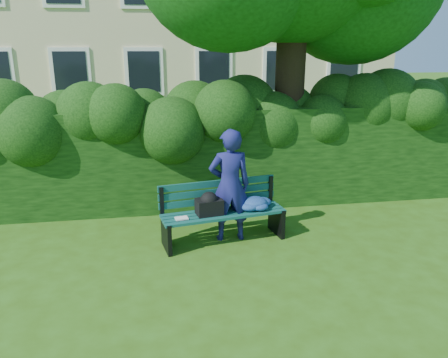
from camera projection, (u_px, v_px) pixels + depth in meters
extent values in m
plane|color=#335610|center=(231.00, 255.00, 6.21)|extent=(80.00, 80.00, 0.00)
cube|color=white|center=(71.00, 72.00, 14.47)|extent=(1.30, 0.08, 1.60)
cube|color=black|center=(71.00, 72.00, 14.43)|extent=(1.05, 0.04, 1.35)
cube|color=white|center=(144.00, 72.00, 14.85)|extent=(1.30, 0.08, 1.60)
cube|color=black|center=(144.00, 72.00, 14.81)|extent=(1.05, 0.04, 1.35)
cube|color=white|center=(214.00, 71.00, 15.22)|extent=(1.30, 0.08, 1.60)
cube|color=black|center=(214.00, 71.00, 15.18)|extent=(1.05, 0.04, 1.35)
cube|color=white|center=(280.00, 70.00, 15.60)|extent=(1.30, 0.08, 1.60)
cube|color=black|center=(281.00, 71.00, 15.56)|extent=(1.05, 0.04, 1.35)
cube|color=white|center=(344.00, 70.00, 15.97)|extent=(1.30, 0.08, 1.60)
cube|color=black|center=(344.00, 70.00, 15.94)|extent=(1.05, 0.04, 1.35)
cube|color=black|center=(210.00, 156.00, 8.02)|extent=(10.00, 1.00, 1.80)
cylinder|color=black|center=(290.00, 80.00, 8.01)|extent=(0.54, 0.54, 4.48)
cube|color=#0D4440|center=(228.00, 218.00, 6.35)|extent=(1.85, 0.41, 0.04)
cube|color=#0D4440|center=(225.00, 215.00, 6.46)|extent=(1.85, 0.41, 0.04)
cube|color=#0D4440|center=(222.00, 212.00, 6.57)|extent=(1.85, 0.41, 0.04)
cube|color=#0D4440|center=(220.00, 209.00, 6.68)|extent=(1.85, 0.41, 0.04)
cube|color=#0D4440|center=(218.00, 200.00, 6.71)|extent=(1.84, 0.34, 0.10)
cube|color=#0D4440|center=(218.00, 192.00, 6.68)|extent=(1.84, 0.34, 0.10)
cube|color=#0D4440|center=(218.00, 183.00, 6.66)|extent=(1.84, 0.34, 0.10)
cube|color=black|center=(166.00, 236.00, 6.31)|extent=(0.14, 0.50, 0.44)
cube|color=black|center=(162.00, 202.00, 6.42)|extent=(0.07, 0.07, 0.45)
cube|color=black|center=(166.00, 223.00, 6.20)|extent=(0.13, 0.42, 0.05)
cube|color=black|center=(276.00, 220.00, 6.86)|extent=(0.14, 0.50, 0.44)
cube|color=black|center=(270.00, 190.00, 6.97)|extent=(0.07, 0.07, 0.45)
cube|color=black|center=(278.00, 208.00, 6.75)|extent=(0.13, 0.42, 0.05)
cube|color=white|center=(182.00, 218.00, 6.26)|extent=(0.20, 0.16, 0.02)
cube|color=black|center=(209.00, 207.00, 6.41)|extent=(0.42, 0.32, 0.23)
imported|color=navy|center=(230.00, 186.00, 6.49)|extent=(0.63, 0.41, 1.71)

